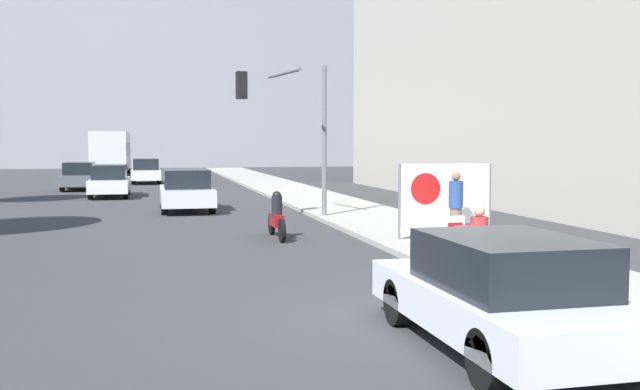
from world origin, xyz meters
name	(u,v)px	position (x,y,z in m)	size (l,w,h in m)	color
ground_plane	(421,318)	(0.00, 0.00, 0.00)	(160.00, 160.00, 0.00)	#38383A
sidewalk_curb	(351,211)	(3.22, 15.00, 0.07)	(3.42, 90.00, 0.14)	#A8A399
building_backdrop_far	(164,40)	(-2.00, 70.78, 13.68)	(52.00, 12.00, 27.36)	#99999E
seated_protester	(480,235)	(2.29, 2.84, 0.77)	(0.92, 0.77, 1.19)	#474C56
jogger_on_sidewalk	(456,206)	(3.37, 6.34, 0.99)	(0.34, 0.34, 1.68)	#756651
pedestrian_behind	(432,197)	(3.99, 9.29, 0.99)	(0.34, 0.34, 1.67)	#756651
protest_banner	(445,199)	(3.38, 7.03, 1.12)	(2.47, 0.06, 1.86)	slate
traffic_light_pole	(291,113)	(0.67, 12.99, 3.45)	(3.00, 2.77, 4.86)	slate
parked_car_curbside	(503,292)	(0.38, -1.69, 0.70)	(1.89, 4.30, 1.39)	white
car_on_road_nearest	(186,190)	(-2.45, 17.21, 0.76)	(1.87, 4.34, 1.54)	silver
car_on_road_midblock	(110,181)	(-5.58, 24.99, 0.75)	(1.73, 4.58, 1.51)	white
car_on_road_distant	(80,176)	(-7.43, 30.67, 0.74)	(1.72, 4.43, 1.48)	#565B60
car_on_road_far_lane	(146,171)	(-3.98, 36.14, 0.76)	(1.75, 4.19, 1.54)	white
city_bus_on_road	(112,151)	(-6.68, 48.94, 1.92)	(2.60, 11.48, 3.35)	silver
motorcycle_on_road	(277,218)	(-0.53, 8.91, 0.54)	(0.28, 2.18, 1.25)	maroon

